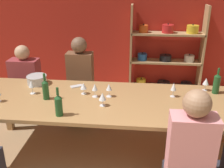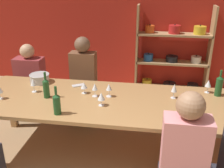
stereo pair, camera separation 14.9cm
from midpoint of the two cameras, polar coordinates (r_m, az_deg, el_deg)
name	(u,v)px [view 2 (the right image)]	position (r m, az deg, el deg)	size (l,w,h in m)	color
wall_back_red	(123,15)	(5.01, 3.38, 14.79)	(8.80, 0.06, 2.70)	red
shelf_unit	(172,57)	(4.96, 13.87, 5.72)	(1.33, 0.30, 1.56)	tan
dining_table	(111,105)	(2.94, 1.15, -4.63)	(3.13, 1.05, 0.75)	#AD7F4C
mixing_bowl	(40,78)	(3.47, -14.30, 1.28)	(0.25, 0.25, 0.11)	#B7BABC
wine_bottle_green	(46,88)	(3.00, -12.78, -0.78)	(0.07, 0.07, 0.30)	#1E4C23
wine_bottle_dark	(219,85)	(3.23, 23.51, -0.28)	(0.08, 0.08, 0.31)	#1E4C23
wine_bottle_amber	(57,103)	(2.62, -10.35, -4.18)	(0.07, 0.07, 0.30)	#1E4C23
wine_glass_red_a	(95,87)	(2.95, -2.33, -0.73)	(0.07, 0.07, 0.16)	white
wine_glass_red_b	(109,88)	(2.94, 0.78, -0.79)	(0.07, 0.07, 0.16)	white
wine_glass_empty_a	(208,84)	(3.27, 21.47, 0.06)	(0.07, 0.07, 0.16)	white
wine_glass_white_b	(84,86)	(3.04, -4.74, -0.38)	(0.08, 0.08, 0.14)	white
wine_glass_white_c	(101,97)	(2.75, -0.80, -2.79)	(0.08, 0.08, 0.15)	white
wine_glass_white_d	(174,88)	(3.00, 14.77, -0.96)	(0.06, 0.06, 0.17)	white
wine_glass_empty_b	(33,82)	(3.18, -15.50, 0.34)	(0.07, 0.07, 0.17)	white
cell_phone	(78,85)	(3.29, -6.11, -0.31)	(0.16, 0.14, 0.01)	silver
person_far_a	(32,90)	(4.18, -16.05, -1.20)	(0.42, 0.53, 1.12)	#2D2D38
person_far_b	(84,90)	(3.85, -4.95, -1.26)	(0.36, 0.45, 1.26)	#2D2D38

